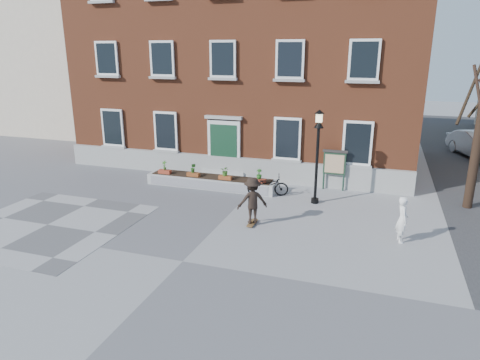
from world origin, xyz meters
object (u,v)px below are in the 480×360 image
(skateboarder, at_px, (252,201))
(bystander, at_px, (402,220))
(bicycle, at_px, (268,185))
(parked_car, at_px, (478,145))
(lamp_post, at_px, (318,144))
(notice_board, at_px, (334,163))

(skateboarder, bearing_deg, bystander, 1.97)
(bicycle, xyz_separation_m, parked_car, (10.12, 10.91, 0.30))
(bystander, bearing_deg, bicycle, 47.39)
(parked_car, xyz_separation_m, bystander, (-4.64, -14.14, 0.01))
(parked_car, distance_m, lamp_post, 13.87)
(skateboarder, bearing_deg, parked_car, 55.62)
(lamp_post, bearing_deg, bicycle, 172.10)
(bystander, distance_m, notice_board, 5.75)
(notice_board, bearing_deg, bystander, -60.42)
(bystander, xyz_separation_m, skateboarder, (-5.15, -0.18, 0.14))
(bicycle, xyz_separation_m, notice_board, (2.65, 1.76, 0.78))
(notice_board, height_order, skateboarder, notice_board)
(bystander, distance_m, lamp_post, 4.77)
(bicycle, height_order, bystander, bystander)
(bicycle, height_order, notice_board, notice_board)
(lamp_post, bearing_deg, bystander, -41.25)
(lamp_post, relative_size, skateboarder, 2.18)
(skateboarder, bearing_deg, lamp_post, 59.66)
(bicycle, distance_m, bystander, 6.36)
(notice_board, xyz_separation_m, skateboarder, (-2.33, -5.16, -0.33))
(bicycle, bearing_deg, notice_board, -71.35)
(notice_board, bearing_deg, skateboarder, -114.27)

